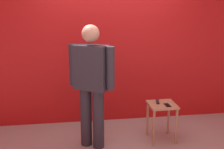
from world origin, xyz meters
TOP-DOWN VIEW (x-y plane):
  - back_wall_red at (0.00, 1.24)m, footprint 6.27×0.12m
  - standing_person at (-0.40, 0.28)m, footprint 0.65×0.47m
  - side_table at (0.66, 0.32)m, footprint 0.40×0.40m
  - cell_phone at (0.71, 0.24)m, footprint 0.07×0.15m
  - tv_remote at (0.61, 0.39)m, footprint 0.08×0.18m

SIDE VIEW (x-z plane):
  - side_table at x=0.66m, z-range 0.17..0.75m
  - cell_phone at x=0.71m, z-range 0.58..0.59m
  - tv_remote at x=0.61m, z-range 0.58..0.60m
  - standing_person at x=-0.40m, z-range 0.11..1.88m
  - back_wall_red at x=0.00m, z-range 0.00..2.77m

